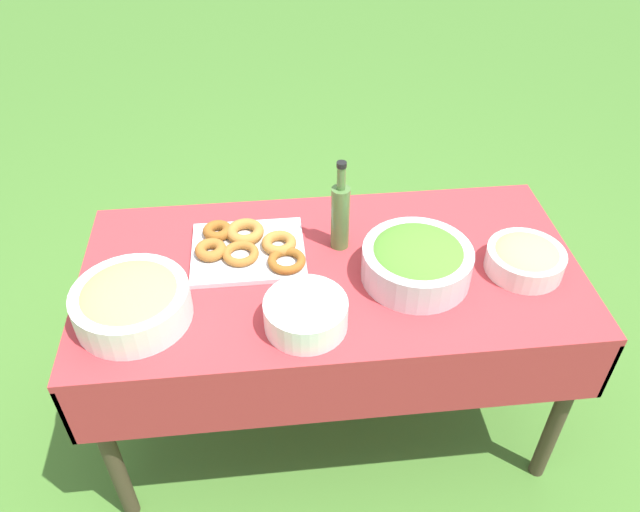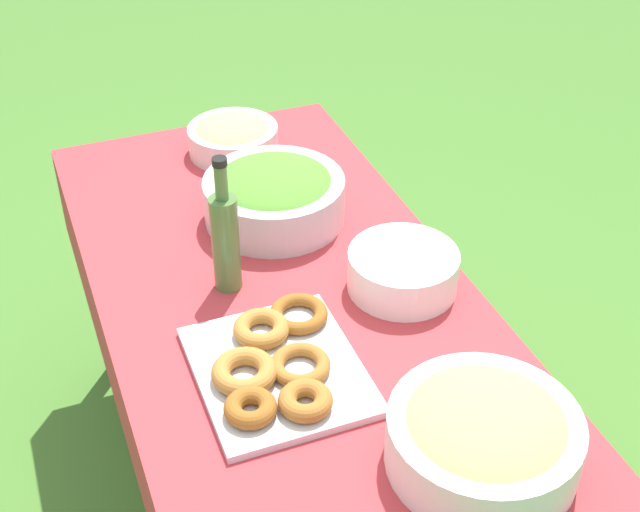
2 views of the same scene
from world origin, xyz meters
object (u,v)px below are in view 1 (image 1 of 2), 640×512
at_px(olive_oil_bottle, 340,215).
at_px(bread_bowl, 131,301).
at_px(salad_bowl, 417,260).
at_px(pasta_bowl, 525,258).
at_px(plate_stack, 306,314).
at_px(donut_platter, 248,247).

height_order(olive_oil_bottle, bread_bowl, olive_oil_bottle).
bearing_deg(salad_bowl, olive_oil_bottle, 140.01).
relative_size(pasta_bowl, bread_bowl, 0.72).
xyz_separation_m(plate_stack, olive_oil_bottle, (0.13, 0.33, 0.08)).
xyz_separation_m(donut_platter, bread_bowl, (-0.31, -0.24, 0.04)).
relative_size(donut_platter, olive_oil_bottle, 1.24).
relative_size(plate_stack, bread_bowl, 0.72).
distance_m(pasta_bowl, donut_platter, 0.82).
bearing_deg(bread_bowl, plate_stack, -9.69).
xyz_separation_m(plate_stack, bread_bowl, (-0.46, 0.08, 0.02)).
bearing_deg(plate_stack, donut_platter, 114.71).
relative_size(pasta_bowl, donut_platter, 0.61).
distance_m(olive_oil_bottle, bread_bowl, 0.64).
xyz_separation_m(pasta_bowl, donut_platter, (-0.80, 0.16, -0.02)).
distance_m(donut_platter, bread_bowl, 0.40).
distance_m(plate_stack, bread_bowl, 0.47).
bearing_deg(plate_stack, salad_bowl, 25.54).
height_order(donut_platter, bread_bowl, bread_bowl).
height_order(pasta_bowl, plate_stack, pasta_bowl).
distance_m(salad_bowl, pasta_bowl, 0.32).
height_order(donut_platter, olive_oil_bottle, olive_oil_bottle).
height_order(pasta_bowl, bread_bowl, bread_bowl).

